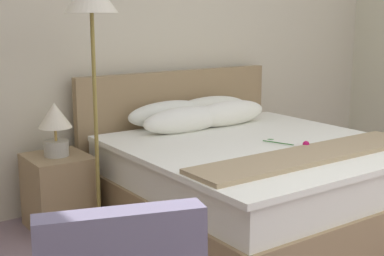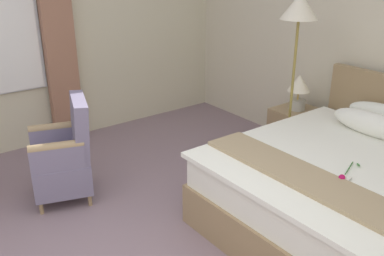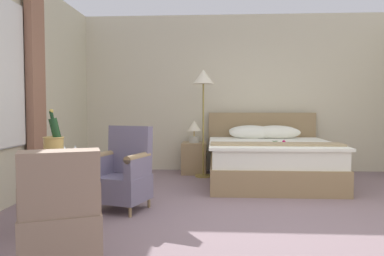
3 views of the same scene
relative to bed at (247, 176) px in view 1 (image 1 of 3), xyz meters
The scene contains 5 objects.
wall_headboard_side 1.63m from the bed, 108.27° to the left, with size 6.00×0.12×2.91m.
bed is the anchor object (origin of this frame).
nightstand 1.43m from the bed, 149.67° to the left, with size 0.46×0.47×0.56m.
bedside_lamp 1.49m from the bed, 149.67° to the left, with size 0.25×0.25×0.40m.
floor_lamp_brass 1.65m from the bed, 159.41° to the left, with size 0.36×0.36×1.83m.
Camera 1 is at (-2.23, -0.85, 1.57)m, focal length 50.00 mm.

